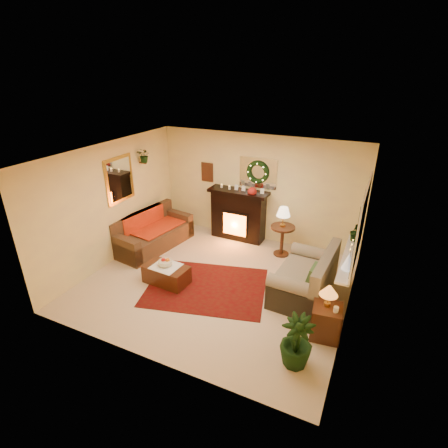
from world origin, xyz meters
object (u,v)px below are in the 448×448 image
at_px(end_table_square, 326,322).
at_px(coffee_table, 166,273).
at_px(fireplace, 238,218).
at_px(loveseat, 304,274).
at_px(side_table_round, 282,242).
at_px(sofa, 153,230).

relative_size(end_table_square, coffee_table, 0.63).
distance_m(fireplace, loveseat, 2.65).
height_order(loveseat, coffee_table, loveseat).
xyz_separation_m(loveseat, side_table_round, (-0.81, 1.29, -0.09)).
height_order(sofa, side_table_round, sofa).
bearing_deg(end_table_square, fireplace, 134.92).
height_order(end_table_square, coffee_table, end_table_square).
bearing_deg(end_table_square, loveseat, 120.99).
distance_m(fireplace, end_table_square, 3.78).
xyz_separation_m(sofa, coffee_table, (1.14, -1.17, -0.22)).
xyz_separation_m(loveseat, coffee_table, (-2.56, -0.80, -0.21)).
height_order(fireplace, end_table_square, fireplace).
height_order(loveseat, end_table_square, loveseat).
distance_m(loveseat, end_table_square, 1.18).
relative_size(fireplace, side_table_round, 1.84).
relative_size(fireplace, coffee_table, 1.48).
relative_size(loveseat, coffee_table, 1.80).
xyz_separation_m(sofa, side_table_round, (2.89, 0.93, -0.11)).
bearing_deg(fireplace, side_table_round, -16.36).
bearing_deg(loveseat, end_table_square, -55.58).
xyz_separation_m(fireplace, side_table_round, (1.25, -0.38, -0.23)).
height_order(fireplace, loveseat, fireplace).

